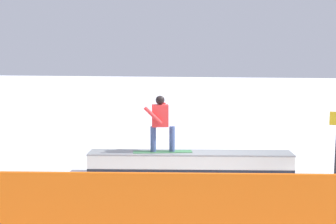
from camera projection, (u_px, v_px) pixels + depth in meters
ground_plane at (190, 174)px, 10.03m from camera, size 120.00×120.00×0.00m
grind_box at (190, 164)px, 9.99m from camera, size 5.06×1.54×0.57m
snowboarder at (161, 122)px, 9.87m from camera, size 1.48×0.66×1.40m
safety_fence at (143, 215)px, 5.75m from camera, size 11.86×2.24×1.24m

